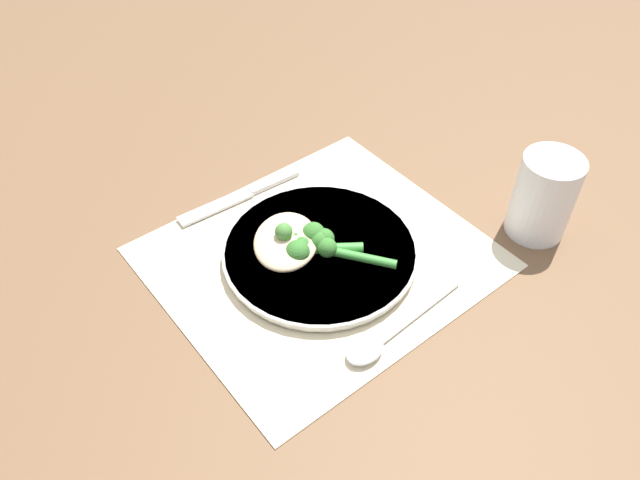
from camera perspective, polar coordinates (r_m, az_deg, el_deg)
The scene contains 11 objects.
ground_plane at distance 0.81m, azimuth 0.00°, elevation -1.65°, with size 3.00×3.00×0.00m, color brown.
placemat at distance 0.80m, azimuth 0.00°, elevation -1.56°, with size 0.40×0.35×0.00m.
plate at distance 0.80m, azimuth 0.00°, elevation -1.05°, with size 0.25×0.25×0.01m.
chicken_fillet at distance 0.79m, azimuth -3.13°, elevation -0.10°, with size 0.13×0.13×0.02m.
pesto_dollop_primary at distance 0.77m, azimuth -3.34°, elevation 0.77°, with size 0.02×0.02×0.02m.
broccoli_stalk_front at distance 0.78m, azimuth -1.55°, elevation -0.66°, with size 0.09×0.08×0.03m.
broccoli_stalk_right at distance 0.79m, azimuth -0.00°, elevation 0.10°, with size 0.06×0.10×0.03m.
broccoli_stalk_rear at distance 0.78m, azimuth 1.43°, elevation -0.59°, with size 0.07×0.10×0.03m.
knife at distance 0.89m, azimuth -7.13°, elevation 4.09°, with size 0.19×0.03×0.01m.
spoon at distance 0.72m, azimuth 5.43°, elevation -9.07°, with size 0.18×0.04×0.01m.
water_glass at distance 0.85m, azimuth 19.77°, elevation 3.77°, with size 0.08×0.08×0.12m.
Camera 1 is at (-0.34, -0.43, 0.59)m, focal length 35.00 mm.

